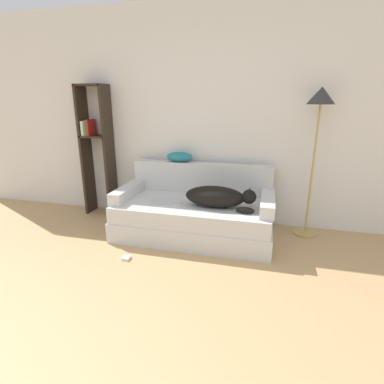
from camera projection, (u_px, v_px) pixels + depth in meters
The scene contains 11 objects.
wall_back at pixel (189, 117), 3.85m from camera, with size 6.93×0.06×2.70m.
couch at pixel (194, 219), 3.58m from camera, with size 1.82×0.95×0.42m.
couch_backrest at pixel (202, 178), 3.83m from camera, with size 1.78×0.15×0.38m.
couch_arm_left at pixel (128, 191), 3.68m from camera, with size 0.15×0.76×0.14m.
couch_arm_right at pixel (268, 202), 3.29m from camera, with size 0.15×0.76×0.14m.
dog at pixel (218, 197), 3.31m from camera, with size 0.79×0.32×0.24m.
laptop at pixel (166, 201), 3.51m from camera, with size 0.40×0.29×0.02m.
throw_pillow at pixel (180, 157), 3.84m from camera, with size 0.34×0.20×0.13m.
bookshelf at pixel (96, 145), 4.09m from camera, with size 0.40×0.26×1.76m.
floor_lamp at pixel (319, 114), 3.24m from camera, with size 0.29×0.29×1.70m.
power_adapter at pixel (126, 258), 3.07m from camera, with size 0.08×0.08×0.03m.
Camera 1 is at (1.01, -0.83, 1.57)m, focal length 28.00 mm.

